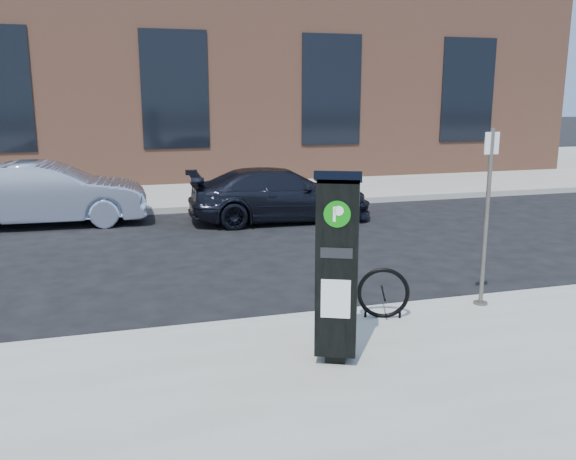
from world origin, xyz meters
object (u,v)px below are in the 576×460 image
object	(u,v)px
bike_rack	(383,293)
car_silver	(48,194)
sign_pole	(486,219)
car_dark	(280,195)
parking_kiosk	(337,265)

from	to	relation	value
bike_rack	car_silver	bearing A→B (deg)	140.98
sign_pole	car_dark	xyz separation A→B (m)	(-0.91, 6.70, -0.69)
bike_rack	car_silver	distance (m)	9.03
parking_kiosk	sign_pole	size ratio (longest dim) A/B	0.87
car_dark	parking_kiosk	bearing A→B (deg)	170.80
car_dark	car_silver	bearing A→B (deg)	80.99
bike_rack	car_dark	xyz separation A→B (m)	(0.55, 6.80, 0.15)
sign_pole	car_silver	size ratio (longest dim) A/B	0.54
parking_kiosk	bike_rack	world-z (taller)	parking_kiosk
car_silver	car_dark	xyz separation A→B (m)	(5.11, -1.00, -0.09)
car_silver	car_dark	bearing A→B (deg)	-98.54
sign_pole	bike_rack	size ratio (longest dim) A/B	3.56
bike_rack	car_silver	size ratio (longest dim) A/B	0.15
bike_rack	sign_pole	bearing A→B (deg)	24.61
parking_kiosk	car_dark	bearing A→B (deg)	102.35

